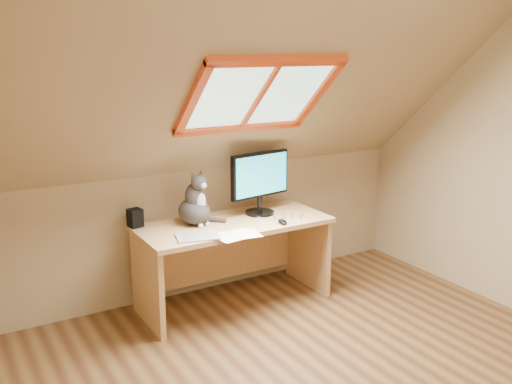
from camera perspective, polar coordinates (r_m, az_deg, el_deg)
room_shell at (r=2.93m, az=11.74°, el=4.17°), size 3.52×3.52×2.41m
desk at (r=4.40m, az=-2.65°, el=-5.37°), size 1.45×0.63×0.66m
monitor at (r=4.40m, az=0.41°, el=1.32°), size 0.53×0.22×0.49m
cat at (r=4.19m, az=-6.13°, el=-1.28°), size 0.29×0.32×0.42m
desk_speaker at (r=4.23m, az=-11.99°, el=-2.55°), size 0.11×0.11×0.13m
graphics_tablet at (r=3.95m, az=-5.87°, el=-4.44°), size 0.33×0.27×0.01m
mouse at (r=4.22m, az=2.67°, el=-2.99°), size 0.07×0.11×0.03m
papers at (r=4.00m, az=-2.29°, el=-4.21°), size 0.33×0.27×0.00m
cables at (r=4.34m, az=2.29°, el=-2.67°), size 0.51×0.26×0.01m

